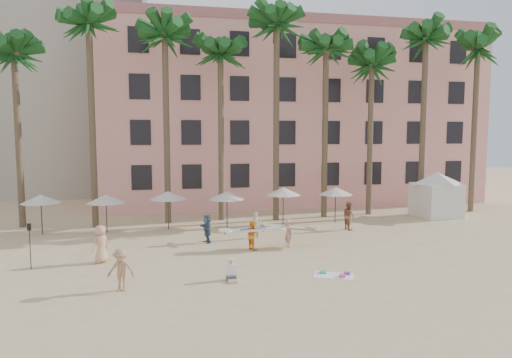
{
  "coord_description": "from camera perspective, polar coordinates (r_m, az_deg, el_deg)",
  "views": [
    {
      "loc": [
        -5.27,
        -18.54,
        6.47
      ],
      "look_at": [
        -0.27,
        6.0,
        4.0
      ],
      "focal_mm": 32.0,
      "sensor_mm": 36.0,
      "label": 1
    }
  ],
  "objects": [
    {
      "name": "ground",
      "position": [
        20.33,
        4.23,
        -12.94
      ],
      "size": [
        120.0,
        120.0,
        0.0
      ],
      "primitive_type": "plane",
      "color": "#D1B789",
      "rests_on": "ground"
    },
    {
      "name": "pink_hotel",
      "position": [
        46.22,
        3.91,
        7.52
      ],
      "size": [
        35.0,
        14.0,
        16.0
      ],
      "primitive_type": "cube",
      "color": "#F4A595",
      "rests_on": "ground"
    },
    {
      "name": "palm_row",
      "position": [
        34.64,
        -1.79,
        16.44
      ],
      "size": [
        44.4,
        5.4,
        16.3
      ],
      "color": "brown",
      "rests_on": "ground"
    },
    {
      "name": "umbrella_row",
      "position": [
        31.39,
        -7.28,
        -1.99
      ],
      "size": [
        22.5,
        2.7,
        2.73
      ],
      "color": "#332B23",
      "rests_on": "ground"
    },
    {
      "name": "cabana",
      "position": [
        38.45,
        21.62,
        -1.34
      ],
      "size": [
        4.76,
        4.76,
        3.5
      ],
      "color": "silver",
      "rests_on": "ground"
    },
    {
      "name": "beach_towel",
      "position": [
        21.69,
        9.82,
        -11.72
      ],
      "size": [
        2.05,
        1.66,
        0.14
      ],
      "color": "white",
      "rests_on": "ground"
    },
    {
      "name": "carrier_yellow",
      "position": [
        26.41,
        4.07,
        -6.47
      ],
      "size": [
        2.99,
        1.16,
        1.64
      ],
      "color": "tan",
      "rests_on": "ground"
    },
    {
      "name": "carrier_white",
      "position": [
        25.76,
        -0.43,
        -6.88
      ],
      "size": [
        3.13,
        0.97,
        1.63
      ],
      "color": "orange",
      "rests_on": "ground"
    },
    {
      "name": "beachgoers",
      "position": [
        25.47,
        -5.11,
        -7.02
      ],
      "size": [
        16.42,
        10.55,
        1.92
      ],
      "color": "tan",
      "rests_on": "ground"
    },
    {
      "name": "paddle",
      "position": [
        24.54,
        -26.43,
        -6.86
      ],
      "size": [
        0.18,
        0.04,
        2.23
      ],
      "color": "black",
      "rests_on": "ground"
    },
    {
      "name": "seated_man",
      "position": [
        20.67,
        -3.11,
        -11.66
      ],
      "size": [
        0.42,
        0.73,
        0.95
      ],
      "color": "#3F3F4C",
      "rests_on": "ground"
    }
  ]
}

